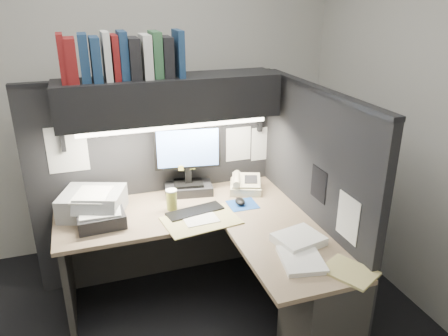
{
  "coord_description": "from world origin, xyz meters",
  "views": [
    {
      "loc": [
        -0.48,
        -2.23,
        2.19
      ],
      "look_at": [
        0.45,
        0.51,
        1.02
      ],
      "focal_mm": 35.0,
      "sensor_mm": 36.0,
      "label": 1
    }
  ],
  "objects_px": {
    "coffee_cup": "(172,200)",
    "overhead_shelf": "(170,98)",
    "printer": "(93,203)",
    "telephone": "(245,185)",
    "notebook_stack": "(101,219)",
    "desk": "(246,277)",
    "monitor": "(188,167)",
    "keyboard": "(195,211)"
  },
  "relations": [
    {
      "from": "keyboard",
      "to": "telephone",
      "type": "relative_size",
      "value": 1.63
    },
    {
      "from": "telephone",
      "to": "notebook_stack",
      "type": "bearing_deg",
      "value": -148.9
    },
    {
      "from": "printer",
      "to": "notebook_stack",
      "type": "xyz_separation_m",
      "value": [
        0.04,
        -0.18,
        -0.04
      ]
    },
    {
      "from": "monitor",
      "to": "notebook_stack",
      "type": "height_order",
      "value": "monitor"
    },
    {
      "from": "desk",
      "to": "keyboard",
      "type": "relative_size",
      "value": 4.17
    },
    {
      "from": "desk",
      "to": "overhead_shelf",
      "type": "xyz_separation_m",
      "value": [
        -0.3,
        0.75,
        1.06
      ]
    },
    {
      "from": "desk",
      "to": "notebook_stack",
      "type": "distance_m",
      "value": 1.04
    },
    {
      "from": "telephone",
      "to": "printer",
      "type": "xyz_separation_m",
      "value": [
        -1.16,
        -0.02,
        0.03
      ]
    },
    {
      "from": "overhead_shelf",
      "to": "keyboard",
      "type": "bearing_deg",
      "value": -74.08
    },
    {
      "from": "desk",
      "to": "monitor",
      "type": "relative_size",
      "value": 3.14
    },
    {
      "from": "desk",
      "to": "telephone",
      "type": "distance_m",
      "value": 0.81
    },
    {
      "from": "desk",
      "to": "monitor",
      "type": "height_order",
      "value": "monitor"
    },
    {
      "from": "overhead_shelf",
      "to": "notebook_stack",
      "type": "height_order",
      "value": "overhead_shelf"
    },
    {
      "from": "printer",
      "to": "notebook_stack",
      "type": "height_order",
      "value": "printer"
    },
    {
      "from": "coffee_cup",
      "to": "keyboard",
      "type": "bearing_deg",
      "value": -36.56
    },
    {
      "from": "telephone",
      "to": "notebook_stack",
      "type": "relative_size",
      "value": 0.81
    },
    {
      "from": "keyboard",
      "to": "telephone",
      "type": "height_order",
      "value": "telephone"
    },
    {
      "from": "desk",
      "to": "coffee_cup",
      "type": "relative_size",
      "value": 11.82
    },
    {
      "from": "coffee_cup",
      "to": "desk",
      "type": "bearing_deg",
      "value": -57.36
    },
    {
      "from": "telephone",
      "to": "notebook_stack",
      "type": "distance_m",
      "value": 1.14
    },
    {
      "from": "printer",
      "to": "overhead_shelf",
      "type": "bearing_deg",
      "value": 27.86
    },
    {
      "from": "overhead_shelf",
      "to": "printer",
      "type": "xyz_separation_m",
      "value": [
        -0.6,
        -0.08,
        -0.69
      ]
    },
    {
      "from": "desk",
      "to": "overhead_shelf",
      "type": "relative_size",
      "value": 1.1
    },
    {
      "from": "overhead_shelf",
      "to": "printer",
      "type": "height_order",
      "value": "overhead_shelf"
    },
    {
      "from": "desk",
      "to": "overhead_shelf",
      "type": "height_order",
      "value": "overhead_shelf"
    },
    {
      "from": "notebook_stack",
      "to": "monitor",
      "type": "bearing_deg",
      "value": 23.65
    },
    {
      "from": "telephone",
      "to": "notebook_stack",
      "type": "xyz_separation_m",
      "value": [
        -1.12,
        -0.2,
        -0.0
      ]
    },
    {
      "from": "monitor",
      "to": "telephone",
      "type": "bearing_deg",
      "value": -4.09
    },
    {
      "from": "keyboard",
      "to": "telephone",
      "type": "distance_m",
      "value": 0.54
    },
    {
      "from": "monitor",
      "to": "notebook_stack",
      "type": "xyz_separation_m",
      "value": [
        -0.68,
        -0.3,
        -0.17
      ]
    },
    {
      "from": "overhead_shelf",
      "to": "printer",
      "type": "relative_size",
      "value": 3.74
    },
    {
      "from": "coffee_cup",
      "to": "overhead_shelf",
      "type": "bearing_deg",
      "value": 73.11
    },
    {
      "from": "coffee_cup",
      "to": "printer",
      "type": "xyz_separation_m",
      "value": [
        -0.54,
        0.11,
        0.01
      ]
    },
    {
      "from": "coffee_cup",
      "to": "telephone",
      "type": "bearing_deg",
      "value": 12.07
    },
    {
      "from": "keyboard",
      "to": "desk",
      "type": "bearing_deg",
      "value": -75.36
    },
    {
      "from": "keyboard",
      "to": "coffee_cup",
      "type": "height_order",
      "value": "coffee_cup"
    },
    {
      "from": "telephone",
      "to": "printer",
      "type": "relative_size",
      "value": 0.6
    },
    {
      "from": "monitor",
      "to": "coffee_cup",
      "type": "xyz_separation_m",
      "value": [
        -0.18,
        -0.23,
        -0.14
      ]
    },
    {
      "from": "notebook_stack",
      "to": "keyboard",
      "type": "bearing_deg",
      "value": -3.28
    },
    {
      "from": "overhead_shelf",
      "to": "notebook_stack",
      "type": "relative_size",
      "value": 5.03
    },
    {
      "from": "overhead_shelf",
      "to": "notebook_stack",
      "type": "distance_m",
      "value": 0.95
    },
    {
      "from": "telephone",
      "to": "overhead_shelf",
      "type": "bearing_deg",
      "value": -165.13
    }
  ]
}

